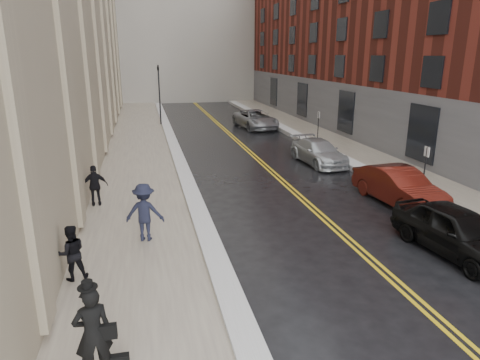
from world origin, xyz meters
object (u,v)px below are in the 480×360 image
car_maroon (399,186)px  car_silver_near (318,152)px  pedestrian_main (93,333)px  pedestrian_c (95,186)px  pedestrian_a (71,253)px  car_black (457,231)px  pedestrian_b (145,212)px  car_silver_far (255,119)px

car_maroon → car_silver_near: size_ratio=0.99×
car_maroon → pedestrian_main: pedestrian_main is taller
car_silver_near → pedestrian_c: pedestrian_c is taller
car_maroon → car_silver_near: bearing=89.1°
car_silver_near → pedestrian_a: pedestrian_a is taller
car_black → pedestrian_main: bearing=-169.0°
car_black → pedestrian_a: (-11.49, 0.70, 0.16)m
pedestrian_a → pedestrian_b: size_ratio=0.81×
pedestrian_main → car_maroon: bearing=-160.8°
car_black → car_maroon: 4.72m
car_silver_far → pedestrian_a: (-11.40, -23.76, 0.17)m
pedestrian_b → pedestrian_c: 4.33m
car_silver_near → pedestrian_a: (-11.83, -11.15, 0.25)m
car_black → pedestrian_c: (-11.44, 6.78, 0.22)m
pedestrian_b → pedestrian_c: bearing=-51.8°
car_silver_near → car_silver_far: bearing=87.2°
car_black → pedestrian_a: pedestrian_a is taller
car_silver_near → pedestrian_c: (-11.78, -5.07, 0.31)m
car_black → car_silver_near: (0.34, 11.85, -0.09)m
car_maroon → pedestrian_main: (-11.44, -7.95, 0.34)m
pedestrian_b → pedestrian_c: pedestrian_b is taller
car_black → car_silver_near: bearing=81.9°
car_silver_far → pedestrian_main: size_ratio=2.87×
car_silver_near → pedestrian_main: size_ratio=2.44×
car_maroon → pedestrian_b: pedestrian_b is taller
pedestrian_c → car_silver_near: bearing=-161.8°
car_silver_near → car_silver_far: size_ratio=0.85×
car_black → car_maroon: bearing=72.6°
car_maroon → car_silver_far: same height
car_black → pedestrian_a: size_ratio=2.89×
car_maroon → pedestrian_a: (-12.39, -3.94, 0.17)m
car_silver_near → car_silver_far: (-0.43, 12.61, 0.08)m
pedestrian_a → car_black: bearing=161.9°
pedestrian_b → pedestrian_main: bearing=92.7°
pedestrian_a → pedestrian_c: pedestrian_c is taller
car_silver_near → car_black: bearing=-96.5°
car_black → car_silver_far: (-0.09, 24.46, -0.01)m
pedestrian_main → car_silver_far: bearing=-126.2°
pedestrian_c → pedestrian_main: bearing=90.1°
car_silver_far → pedestrian_main: 29.67m
car_maroon → pedestrian_a: pedestrian_a is taller
car_silver_far → pedestrian_b: 23.53m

